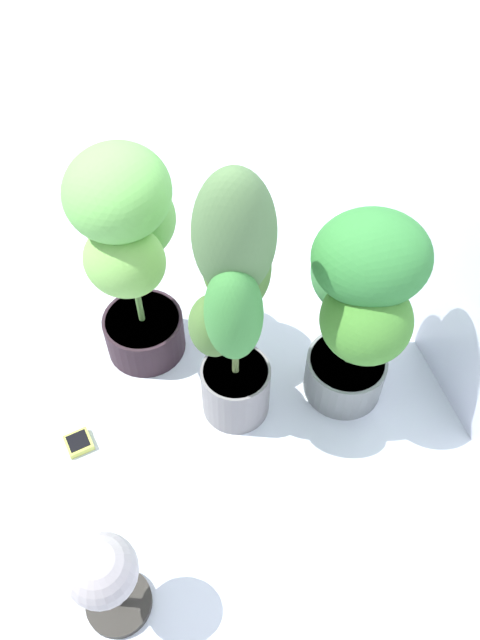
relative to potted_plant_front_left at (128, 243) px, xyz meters
The scene contains 6 objects.
ground_plane 0.61m from the potted_plant_front_left, 15.41° to the left, with size 8.00×8.00×0.00m, color silver.
potted_plant_front_left is the anchor object (origin of this frame).
potted_plant_back_center 0.71m from the potted_plant_front_left, 59.59° to the left, with size 0.52×0.40×0.77m.
potted_plant_center 0.41m from the potted_plant_front_left, 34.97° to the left, with size 0.36×0.29×0.99m.
hygrometer_box 0.67m from the potted_plant_front_left, 40.71° to the right, with size 0.09×0.09×0.03m.
floor_fan 0.92m from the potted_plant_front_left, 15.69° to the right, with size 0.24×0.24×0.38m.
Camera 1 is at (1.07, -0.14, 1.84)m, focal length 35.31 mm.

